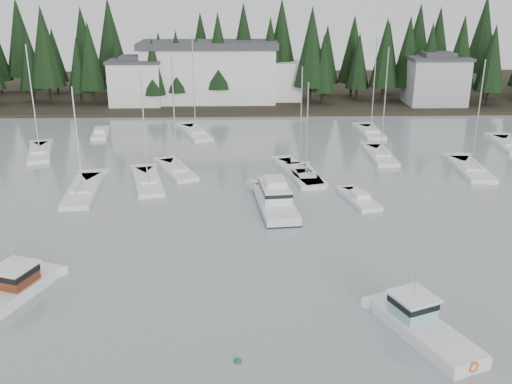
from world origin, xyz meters
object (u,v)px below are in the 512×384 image
house_east_a (436,80)px  runabout_3 (100,134)px  sailboat_12 (306,178)px  lobster_boat_teal (423,328)px  runabout_1 (359,200)px  sailboat_6 (177,171)px  sailboat_7 (471,171)px  sailboat_13 (148,183)px  lobster_boat_brown (3,296)px  sailboat_4 (371,133)px  sailboat_10 (510,146)px  sailboat_2 (196,134)px  sailboat_11 (40,154)px  sailboat_9 (381,157)px  cabin_cruiser_center (275,201)px  sailboat_0 (83,192)px  sailboat_8 (300,174)px  harbor_inn (220,72)px  house_west (136,81)px

house_east_a → runabout_3: (-56.02, -20.20, -4.77)m
sailboat_12 → runabout_3: 35.14m
lobster_boat_teal → runabout_1: (0.78, 23.69, -0.38)m
sailboat_6 → sailboat_7: bearing=-113.8°
sailboat_7 → sailboat_13: 37.72m
sailboat_13 → lobster_boat_teal: bearing=-157.8°
lobster_boat_brown → sailboat_12: sailboat_12 is taller
sailboat_4 → sailboat_10: 19.15m
sailboat_2 → sailboat_11: 22.09m
sailboat_9 → house_east_a: bearing=-27.5°
sailboat_10 → sailboat_4: bearing=73.1°
cabin_cruiser_center → sailboat_10: bearing=-62.4°
house_east_a → lobster_boat_teal: bearing=-108.4°
house_east_a → sailboat_2: 46.78m
sailboat_7 → runabout_3: 51.51m
sailboat_0 → sailboat_2: bearing=-26.8°
sailboat_11 → sailboat_8: bearing=-122.1°
lobster_boat_brown → sailboat_10: size_ratio=0.78×
cabin_cruiser_center → house_east_a: bearing=-38.2°
sailboat_8 → sailboat_9: sailboat_9 is taller
sailboat_6 → sailboat_13: bearing=123.1°
sailboat_2 → runabout_3: (-14.01, -0.19, 0.05)m
sailboat_2 → sailboat_4: (26.08, -0.34, 0.01)m
cabin_cruiser_center → sailboat_0: (-20.09, 4.88, -0.62)m
sailboat_7 → sailboat_9: bearing=60.0°
lobster_boat_brown → sailboat_7: (43.66, 28.68, -0.41)m
runabout_3 → lobster_boat_brown: bearing=176.9°
cabin_cruiser_center → sailboat_10: sailboat_10 is taller
sailboat_4 → sailboat_13: sailboat_4 is taller
harbor_inn → sailboat_11: sailboat_11 is taller
house_east_a → lobster_boat_brown: 85.43m
sailboat_8 → sailboat_13: bearing=83.5°
house_west → runabout_1: (30.63, -49.95, -4.52)m
sailboat_9 → lobster_boat_teal: bearing=170.7°
sailboat_8 → runabout_3: size_ratio=1.83×
cabin_cruiser_center → runabout_3: (-24.01, 30.08, -0.53)m
sailboat_10 → runabout_3: bearing=89.5°
harbor_inn → lobster_boat_teal: 78.57m
sailboat_0 → house_west: bearing=-2.8°
sailboat_0 → sailboat_13: sailboat_13 is taller
house_west → sailboat_0: 46.67m
sailboat_9 → runabout_3: bearing=72.2°
sailboat_7 → sailboat_10: (9.64, 10.91, -0.01)m
sailboat_7 → house_west: bearing=52.6°
house_west → sailboat_4: size_ratio=0.66×
sailboat_0 → runabout_1: bearing=-102.1°
sailboat_2 → sailboat_12: 25.58m
cabin_cruiser_center → lobster_boat_teal: bearing=-166.3°
sailboat_12 → runabout_3: sailboat_12 is taller
house_west → sailboat_13: sailboat_13 is taller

